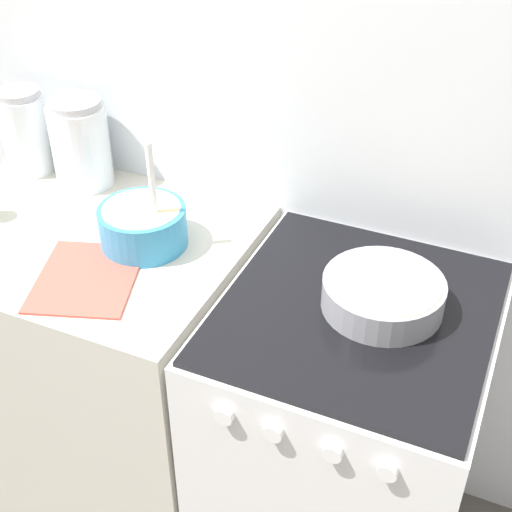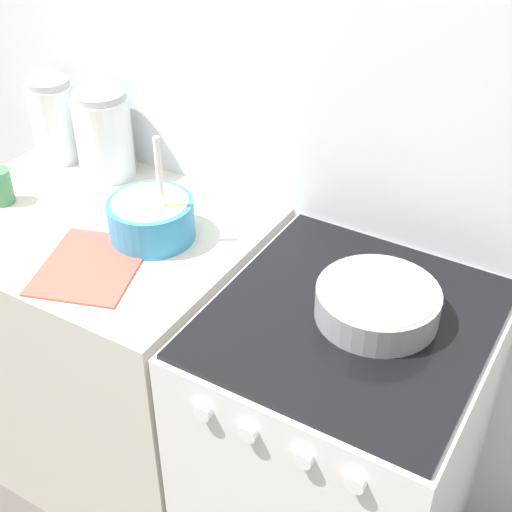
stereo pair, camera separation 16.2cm
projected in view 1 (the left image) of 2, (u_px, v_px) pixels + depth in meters
The scene contains 8 objects.
wall_back at pixel (286, 97), 1.77m from camera, with size 4.72×0.05×2.40m.
countertop_cabinet at pixel (99, 359), 2.09m from camera, with size 0.86×0.66×0.89m.
stove at pixel (343, 442), 1.84m from camera, with size 0.61×0.67×0.89m.
mixing_bowl at pixel (143, 224), 1.75m from camera, with size 0.22×0.22×0.29m.
baking_pan at pixel (383, 293), 1.56m from camera, with size 0.27×0.27×0.07m.
storage_jar_left at pixel (26, 137), 2.04m from camera, with size 0.13×0.13×0.25m.
storage_jar_middle at pixel (81, 149), 1.98m from camera, with size 0.16×0.16×0.25m.
recipe_page at pixel (87, 278), 1.67m from camera, with size 0.31×0.34×0.01m.
Camera 1 is at (0.61, -0.88, 1.91)m, focal length 50.00 mm.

